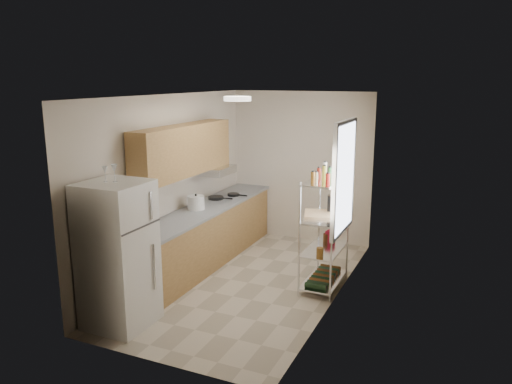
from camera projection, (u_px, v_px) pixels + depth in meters
room at (248, 193)px, 6.74m from camera, size 2.52×4.42×2.62m
counter_run at (206, 235)px, 7.68m from camera, size 0.63×3.51×0.90m
upper_cabinets at (184, 150)px, 7.13m from camera, size 0.33×2.20×0.72m
range_hood at (214, 170)px, 7.91m from camera, size 0.50×0.60×0.12m
window at (344, 178)px, 6.51m from camera, size 0.06×1.00×1.46m
bakers_rack at (326, 209)px, 6.65m from camera, size 0.45×0.90×1.73m
ceiling_dome at (237, 99)px, 6.18m from camera, size 0.34×0.34×0.05m
refrigerator at (118, 255)px, 5.69m from camera, size 0.70×0.70×1.70m
wine_glass_a at (105, 174)px, 5.49m from camera, size 0.06×0.06×0.18m
wine_glass_b at (114, 173)px, 5.48m from camera, size 0.07×0.07×0.20m
rice_cooker at (196, 203)px, 7.44m from camera, size 0.26×0.26×0.21m
frying_pan_large at (216, 198)px, 8.07m from camera, size 0.28×0.28×0.04m
frying_pan_small at (233, 195)px, 8.30m from camera, size 0.20×0.20×0.04m
cutting_board at (317, 214)px, 6.73m from camera, size 0.46×0.52×0.03m
espresso_machine at (337, 203)px, 6.82m from camera, size 0.21×0.27×0.27m
storage_bag at (330, 236)px, 7.06m from camera, size 0.12×0.15×0.15m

